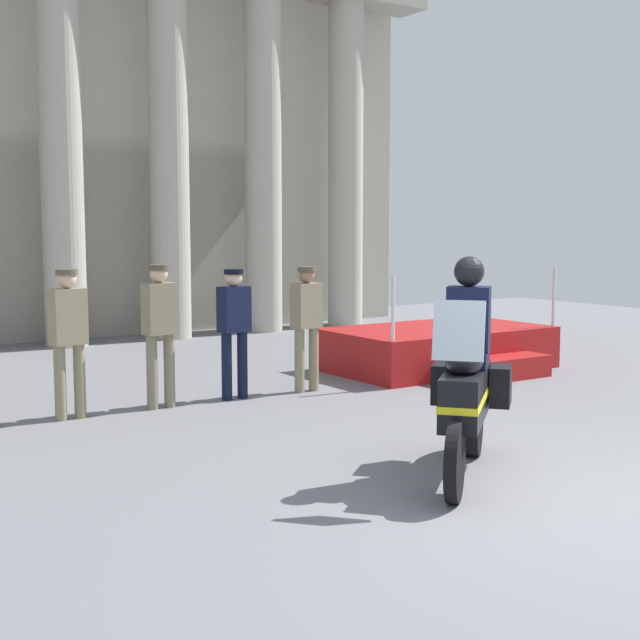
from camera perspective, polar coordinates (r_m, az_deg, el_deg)
ground_plane at (r=7.39m, az=17.25°, el=-11.07°), size 28.18×28.18×0.00m
colonnade_backdrop at (r=16.84m, az=-17.20°, el=12.55°), size 16.01×1.60×7.95m
reviewing_stand at (r=13.24m, az=7.93°, el=-1.91°), size 3.27×2.42×1.53m
officer_in_row_1 at (r=10.04m, az=-16.18°, el=-0.72°), size 0.41×0.27×1.68m
officer_in_row_2 at (r=10.40m, az=-10.46°, el=-0.25°), size 0.41×0.27×1.71m
officer_in_row_3 at (r=10.82m, az=-5.65°, el=-0.19°), size 0.41×0.27×1.63m
officer_in_row_4 at (r=11.27m, az=-0.89°, el=0.12°), size 0.41×0.27×1.63m
motorcycle_with_rider at (r=7.62m, az=9.60°, el=-4.19°), size 1.66×1.46×1.90m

